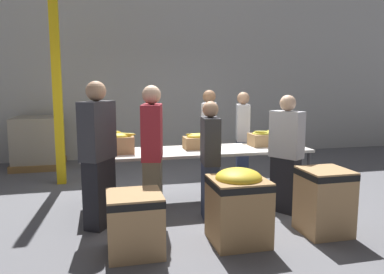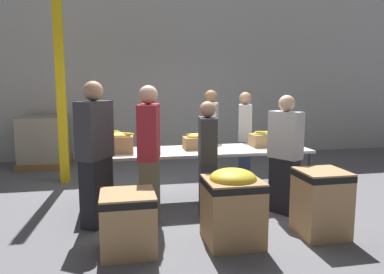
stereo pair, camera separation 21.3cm
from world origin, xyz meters
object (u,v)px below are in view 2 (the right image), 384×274
(donation_bin_0, at_px, (128,220))
(donation_bin_1, at_px, (232,204))
(donation_bin_2, at_px, (321,201))
(banana_box_0, at_px, (119,142))
(volunteer_2, at_px, (245,138))
(volunteer_3, at_px, (149,156))
(pallet_stack_0, at_px, (44,142))
(volunteer_5, at_px, (285,156))
(volunteer_1, at_px, (95,155))
(volunteer_4, at_px, (207,161))
(volunteer_0, at_px, (211,139))
(banana_box_1, at_px, (199,141))
(banana_box_2, at_px, (265,139))
(sorting_table, at_px, (198,153))
(support_pillar, at_px, (60,67))

(donation_bin_0, height_order, donation_bin_1, donation_bin_1)
(donation_bin_0, relative_size, donation_bin_2, 0.83)
(banana_box_0, bearing_deg, volunteer_2, 21.53)
(volunteer_3, height_order, pallet_stack_0, volunteer_3)
(donation_bin_2, distance_m, pallet_stack_0, 5.81)
(volunteer_5, distance_m, donation_bin_0, 2.26)
(volunteer_1, relative_size, volunteer_3, 1.03)
(volunteer_5, height_order, donation_bin_0, volunteer_5)
(banana_box_0, distance_m, volunteer_4, 1.31)
(volunteer_0, relative_size, volunteer_1, 0.92)
(volunteer_2, bearing_deg, donation_bin_2, 19.30)
(donation_bin_2, bearing_deg, volunteer_1, 161.94)
(banana_box_1, bearing_deg, banana_box_2, 0.96)
(volunteer_4, relative_size, pallet_stack_0, 1.44)
(banana_box_1, bearing_deg, volunteer_0, 63.16)
(donation_bin_1, relative_size, donation_bin_2, 1.09)
(sorting_table, height_order, banana_box_0, banana_box_0)
(support_pillar, bearing_deg, volunteer_3, -59.72)
(support_pillar, bearing_deg, volunteer_4, -47.76)
(donation_bin_1, distance_m, pallet_stack_0, 5.20)
(volunteer_0, bearing_deg, banana_box_0, -40.08)
(sorting_table, xyz_separation_m, banana_box_1, (0.03, 0.08, 0.16))
(volunteer_3, bearing_deg, donation_bin_1, -121.44)
(banana_box_2, xyz_separation_m, support_pillar, (-3.13, 1.40, 1.12))
(banana_box_0, distance_m, banana_box_1, 1.16)
(donation_bin_2, bearing_deg, sorting_table, 126.16)
(volunteer_0, xyz_separation_m, volunteer_3, (-1.16, -1.52, 0.04))
(volunteer_0, bearing_deg, support_pillar, -84.43)
(volunteer_0, distance_m, donation_bin_1, 2.37)
(donation_bin_0, bearing_deg, volunteer_0, 57.85)
(banana_box_2, height_order, volunteer_4, volunteer_4)
(banana_box_2, distance_m, pallet_stack_0, 4.68)
(volunteer_2, distance_m, donation_bin_1, 2.54)
(banana_box_2, relative_size, volunteer_0, 0.26)
(volunteer_4, bearing_deg, volunteer_1, 95.60)
(sorting_table, relative_size, volunteer_2, 2.08)
(banana_box_1, bearing_deg, support_pillar, 145.75)
(banana_box_2, bearing_deg, donation_bin_0, -142.96)
(volunteer_4, bearing_deg, donation_bin_2, -117.41)
(banana_box_1, distance_m, volunteer_4, 0.82)
(volunteer_5, height_order, donation_bin_1, volunteer_5)
(volunteer_3, bearing_deg, volunteer_2, -36.32)
(banana_box_2, distance_m, donation_bin_2, 1.68)
(sorting_table, bearing_deg, banana_box_1, 70.10)
(banana_box_1, xyz_separation_m, volunteer_4, (-0.06, -0.81, -0.13))
(volunteer_1, xyz_separation_m, volunteer_4, (1.37, -0.04, -0.12))
(donation_bin_0, distance_m, support_pillar, 3.58)
(volunteer_1, distance_m, donation_bin_0, 1.04)
(banana_box_0, relative_size, donation_bin_1, 0.51)
(volunteer_0, relative_size, volunteer_5, 1.03)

